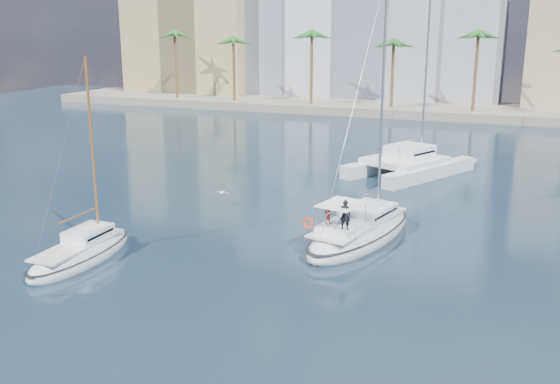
% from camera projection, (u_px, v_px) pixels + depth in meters
% --- Properties ---
extents(ground, '(160.00, 160.00, 0.00)m').
position_uv_depth(ground, '(276.00, 252.00, 35.04)').
color(ground, black).
rests_on(ground, ground).
extents(quay, '(120.00, 14.00, 1.20)m').
position_uv_depth(quay, '(430.00, 110.00, 89.87)').
color(quay, gray).
rests_on(quay, ground).
extents(building_modern, '(42.00, 16.00, 28.00)m').
position_uv_depth(building_modern, '(371.00, 15.00, 101.41)').
color(building_modern, silver).
rests_on(building_modern, ground).
extents(building_tan_left, '(22.00, 14.00, 22.00)m').
position_uv_depth(building_tan_left, '(197.00, 34.00, 109.01)').
color(building_tan_left, tan).
rests_on(building_tan_left, ground).
extents(palm_left, '(3.60, 3.60, 12.30)m').
position_uv_depth(palm_left, '(206.00, 40.00, 95.60)').
color(palm_left, brown).
rests_on(palm_left, ground).
extents(palm_centre, '(3.60, 3.60, 12.30)m').
position_uv_depth(palm_centre, '(431.00, 42.00, 83.77)').
color(palm_centre, brown).
rests_on(palm_centre, ground).
extents(main_sloop, '(5.91, 11.41, 16.19)m').
position_uv_depth(main_sloop, '(360.00, 232.00, 36.91)').
color(main_sloop, silver).
rests_on(main_sloop, ground).
extents(small_sloop, '(2.51, 7.96, 11.43)m').
position_uv_depth(small_sloop, '(81.00, 253.00, 33.72)').
color(small_sloop, silver).
rests_on(small_sloop, ground).
extents(catamaran, '(10.18, 12.60, 16.52)m').
position_uv_depth(catamaran, '(408.00, 161.00, 53.19)').
color(catamaran, silver).
rests_on(catamaran, ground).
extents(seagull, '(1.23, 0.53, 0.23)m').
position_uv_depth(seagull, '(222.00, 193.00, 43.49)').
color(seagull, silver).
rests_on(seagull, ground).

